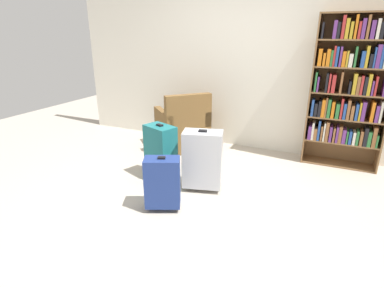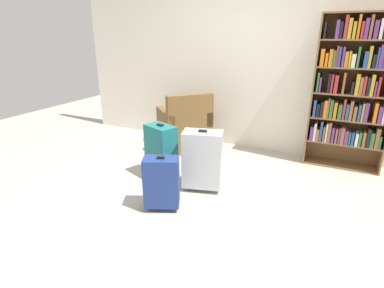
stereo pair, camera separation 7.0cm
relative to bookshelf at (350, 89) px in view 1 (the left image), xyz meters
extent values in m
plane|color=#B2A899|center=(-1.44, -1.66, -1.06)|extent=(10.19, 10.19, 0.00)
cube|color=silver|center=(-1.44, 0.23, 0.24)|extent=(5.82, 0.10, 2.60)
cube|color=brown|center=(-0.47, 0.00, -0.07)|extent=(0.02, 0.32, 1.97)
cube|color=brown|center=(0.00, 0.15, -0.07)|extent=(0.95, 0.02, 1.97)
cube|color=brown|center=(0.00, 0.00, -1.05)|extent=(0.91, 0.30, 0.02)
cube|color=brown|center=(0.00, 0.00, -0.72)|extent=(0.91, 0.30, 0.02)
cube|color=brown|center=(0.00, 0.00, -0.39)|extent=(0.91, 0.30, 0.02)
cube|color=brown|center=(0.00, 0.00, -0.06)|extent=(0.91, 0.30, 0.02)
cube|color=brown|center=(0.00, 0.00, 0.27)|extent=(0.91, 0.30, 0.02)
cube|color=brown|center=(0.00, 0.00, 0.59)|extent=(0.91, 0.30, 0.02)
cube|color=brown|center=(0.00, 0.00, 0.90)|extent=(0.91, 0.30, 0.02)
cube|color=#66337F|center=(-0.41, -0.02, -0.62)|extent=(0.04, 0.27, 0.19)
cube|color=silver|center=(-0.37, -0.03, -0.59)|extent=(0.03, 0.25, 0.23)
cube|color=brown|center=(-0.33, -0.03, -0.63)|extent=(0.04, 0.25, 0.16)
cube|color=#264C99|center=(-0.29, -0.04, -0.57)|extent=(0.03, 0.23, 0.27)
cube|color=brown|center=(-0.25, -0.02, -0.61)|extent=(0.02, 0.26, 0.21)
cube|color=silver|center=(-0.22, -0.04, -0.58)|extent=(0.02, 0.23, 0.25)
cube|color=brown|center=(-0.19, -0.06, -0.58)|extent=(0.04, 0.18, 0.27)
cube|color=#66337F|center=(-0.14, -0.04, -0.61)|extent=(0.03, 0.23, 0.21)
cube|color=brown|center=(-0.10, -0.06, -0.61)|extent=(0.03, 0.18, 0.20)
cube|color=#66337F|center=(-0.06, -0.03, -0.60)|extent=(0.03, 0.25, 0.21)
cube|color=brown|center=(-0.03, -0.05, -0.60)|extent=(0.04, 0.20, 0.22)
cube|color=#66337F|center=(0.02, -0.05, -0.62)|extent=(0.04, 0.21, 0.19)
cube|color=#2D7238|center=(0.06, -0.04, -0.62)|extent=(0.02, 0.23, 0.17)
cube|color=#264C99|center=(0.10, -0.06, -0.62)|extent=(0.03, 0.18, 0.17)
cube|color=silver|center=(0.14, -0.04, -0.63)|extent=(0.03, 0.22, 0.16)
cube|color=#2D7238|center=(0.18, -0.05, -0.62)|extent=(0.03, 0.21, 0.19)
cube|color=brown|center=(0.22, -0.05, -0.61)|extent=(0.04, 0.21, 0.19)
cube|color=black|center=(0.27, -0.05, -0.59)|extent=(0.04, 0.21, 0.24)
cube|color=#2D7238|center=(0.32, -0.02, -0.61)|extent=(0.04, 0.26, 0.20)
cube|color=brown|center=(0.37, -0.05, -0.58)|extent=(0.04, 0.21, 0.26)
cube|color=#2D7238|center=(0.41, -0.04, -0.63)|extent=(0.02, 0.22, 0.16)
cube|color=#264C99|center=(-0.41, -0.06, -0.27)|extent=(0.03, 0.18, 0.22)
cube|color=black|center=(-0.37, -0.02, -0.29)|extent=(0.04, 0.27, 0.17)
cube|color=black|center=(-0.32, -0.02, -0.28)|extent=(0.04, 0.27, 0.21)
cube|color=orange|center=(-0.28, -0.06, -0.27)|extent=(0.04, 0.18, 0.23)
cube|color=brown|center=(-0.25, -0.02, -0.25)|extent=(0.02, 0.27, 0.26)
cube|color=#2D7238|center=(-0.21, -0.02, -0.26)|extent=(0.04, 0.27, 0.24)
cube|color=orange|center=(-0.16, -0.05, -0.27)|extent=(0.04, 0.20, 0.21)
cube|color=#2D7238|center=(-0.11, -0.04, -0.28)|extent=(0.04, 0.23, 0.19)
cube|color=#B22D2D|center=(-0.06, -0.03, -0.25)|extent=(0.03, 0.25, 0.26)
cube|color=#264C99|center=(-0.02, -0.05, -0.28)|extent=(0.03, 0.20, 0.20)
cube|color=brown|center=(0.02, -0.03, -0.26)|extent=(0.04, 0.26, 0.25)
cube|color=brown|center=(0.07, -0.05, -0.29)|extent=(0.04, 0.20, 0.18)
cube|color=#264C99|center=(0.12, -0.04, -0.28)|extent=(0.03, 0.23, 0.21)
cube|color=gold|center=(0.15, -0.02, -0.27)|extent=(0.02, 0.26, 0.23)
cube|color=#66337F|center=(0.19, -0.02, -0.26)|extent=(0.04, 0.26, 0.24)
cube|color=orange|center=(0.29, -0.02, -0.26)|extent=(0.04, 0.26, 0.25)
cube|color=#66337F|center=(0.34, -0.06, -0.28)|extent=(0.04, 0.18, 0.21)
cube|color=silver|center=(0.38, -0.05, -0.25)|extent=(0.03, 0.21, 0.26)
cube|color=#2D7238|center=(-0.42, -0.03, 0.07)|extent=(0.02, 0.24, 0.25)
cube|color=#66337F|center=(-0.38, -0.03, 0.04)|extent=(0.02, 0.24, 0.19)
cube|color=black|center=(-0.28, -0.04, 0.07)|extent=(0.03, 0.22, 0.24)
cube|color=#B22D2D|center=(-0.25, -0.05, 0.07)|extent=(0.02, 0.20, 0.24)
cube|color=#B22D2D|center=(-0.20, -0.03, 0.06)|extent=(0.04, 0.25, 0.23)
cube|color=brown|center=(-0.11, -0.06, 0.08)|extent=(0.03, 0.19, 0.27)
cube|color=black|center=(-0.01, -0.04, 0.03)|extent=(0.03, 0.23, 0.16)
cube|color=gold|center=(0.04, -0.05, 0.08)|extent=(0.04, 0.20, 0.26)
cube|color=brown|center=(0.08, -0.02, 0.06)|extent=(0.04, 0.26, 0.22)
cube|color=#B22D2D|center=(0.12, -0.05, 0.06)|extent=(0.03, 0.20, 0.23)
cube|color=black|center=(0.16, -0.02, 0.06)|extent=(0.03, 0.27, 0.22)
cube|color=gold|center=(0.20, -0.04, 0.08)|extent=(0.04, 0.22, 0.26)
cube|color=#66337F|center=(0.24, -0.03, 0.04)|extent=(0.02, 0.25, 0.18)
cube|color=#B22D2D|center=(0.27, -0.04, 0.06)|extent=(0.02, 0.23, 0.23)
cube|color=orange|center=(-0.40, -0.03, 0.38)|extent=(0.04, 0.25, 0.21)
cube|color=orange|center=(-0.35, -0.05, 0.36)|extent=(0.03, 0.21, 0.16)
cube|color=orange|center=(-0.31, -0.05, 0.38)|extent=(0.04, 0.21, 0.21)
cube|color=#2D7238|center=(-0.27, -0.05, 0.37)|extent=(0.02, 0.21, 0.20)
cube|color=#B22D2D|center=(-0.24, -0.05, 0.40)|extent=(0.02, 0.21, 0.25)
cube|color=#264C99|center=(-0.21, -0.02, 0.40)|extent=(0.03, 0.27, 0.24)
cube|color=#66337F|center=(-0.17, -0.03, 0.40)|extent=(0.03, 0.24, 0.24)
cube|color=orange|center=(-0.13, -0.04, 0.37)|extent=(0.04, 0.22, 0.19)
cube|color=gold|center=(-0.09, -0.04, 0.37)|extent=(0.02, 0.23, 0.19)
cube|color=silver|center=(-0.05, -0.05, 0.36)|extent=(0.04, 0.20, 0.16)
cube|color=#2D7238|center=(0.00, -0.02, 0.40)|extent=(0.02, 0.26, 0.24)
cube|color=#264C99|center=(0.08, -0.03, 0.37)|extent=(0.04, 0.25, 0.19)
cube|color=gold|center=(0.12, -0.04, 0.40)|extent=(0.03, 0.23, 0.25)
cube|color=black|center=(0.17, -0.05, 0.36)|extent=(0.04, 0.21, 0.16)
cube|color=#264C99|center=(0.20, -0.06, 0.40)|extent=(0.02, 0.18, 0.24)
cube|color=#66337F|center=(0.23, -0.05, 0.41)|extent=(0.04, 0.21, 0.27)
cube|color=#264C99|center=(0.27, -0.05, 0.41)|extent=(0.03, 0.21, 0.27)
cube|color=silver|center=(0.31, -0.04, 0.38)|extent=(0.03, 0.23, 0.21)
cube|color=black|center=(-0.42, -0.04, 0.70)|extent=(0.02, 0.23, 0.19)
cube|color=#66337F|center=(-0.28, -0.04, 0.71)|extent=(0.04, 0.23, 0.21)
cube|color=black|center=(-0.24, -0.02, 0.70)|extent=(0.03, 0.26, 0.19)
cube|color=#B22D2D|center=(-0.19, -0.03, 0.74)|extent=(0.04, 0.25, 0.27)
cube|color=gold|center=(-0.15, -0.04, 0.72)|extent=(0.04, 0.22, 0.23)
cube|color=gold|center=(-0.10, -0.03, 0.70)|extent=(0.03, 0.25, 0.20)
cube|color=orange|center=(-0.05, -0.05, 0.74)|extent=(0.03, 0.21, 0.27)
cube|color=#B22D2D|center=(-0.01, -0.03, 0.70)|extent=(0.03, 0.24, 0.20)
cube|color=#66337F|center=(0.03, -0.02, 0.72)|extent=(0.04, 0.26, 0.23)
cube|color=brown|center=(0.07, -0.05, 0.74)|extent=(0.03, 0.20, 0.27)
cube|color=#66337F|center=(0.12, -0.03, 0.71)|extent=(0.04, 0.24, 0.21)
cube|color=silver|center=(0.18, -0.05, 0.72)|extent=(0.03, 0.21, 0.22)
cube|color=black|center=(0.22, -0.05, 0.70)|extent=(0.04, 0.21, 0.19)
cube|color=brown|center=(-2.29, -0.27, -0.86)|extent=(0.99, 0.99, 0.40)
cube|color=#91724F|center=(-2.29, -0.27, -0.62)|extent=(0.76, 0.76, 0.08)
cube|color=brown|center=(-2.08, -0.47, -0.41)|extent=(0.57, 0.59, 0.50)
cube|color=brown|center=(-2.08, -0.06, -0.55)|extent=(0.57, 0.56, 0.22)
cube|color=brown|center=(-2.50, -0.49, -0.55)|extent=(0.57, 0.56, 0.22)
cylinder|color=#1959A5|center=(-1.79, -0.26, -1.01)|extent=(0.08, 0.08, 0.10)
torus|color=#1959A5|center=(-1.73, -0.26, -1.01)|extent=(0.06, 0.01, 0.06)
cube|color=#19666B|center=(-2.02, -1.40, -0.69)|extent=(0.44, 0.36, 0.64)
cube|color=black|center=(-2.02, -1.40, -0.36)|extent=(0.10, 0.07, 0.02)
cylinder|color=black|center=(-2.15, -1.36, -1.03)|extent=(0.06, 0.06, 0.05)
cylinder|color=black|center=(-1.90, -1.45, -1.03)|extent=(0.06, 0.06, 0.05)
cube|color=navy|center=(-1.65, -2.03, -0.75)|extent=(0.41, 0.33, 0.52)
cube|color=black|center=(-1.65, -2.03, -0.48)|extent=(0.08, 0.07, 0.02)
cylinder|color=black|center=(-1.76, -2.08, -1.03)|extent=(0.07, 0.07, 0.05)
cylinder|color=black|center=(-1.54, -1.97, -1.03)|extent=(0.07, 0.07, 0.05)
cube|color=#B7BABF|center=(-1.45, -1.45, -0.68)|extent=(0.49, 0.36, 0.65)
cube|color=black|center=(-1.45, -1.45, -0.34)|extent=(0.10, 0.07, 0.02)
cylinder|color=black|center=(-1.60, -1.49, -1.03)|extent=(0.06, 0.06, 0.05)
cylinder|color=black|center=(-1.30, -1.41, -1.03)|extent=(0.06, 0.06, 0.05)
camera|label=1|loc=(-0.23, -4.44, 0.67)|focal=28.65mm
camera|label=2|loc=(-0.17, -4.41, 0.67)|focal=28.65mm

